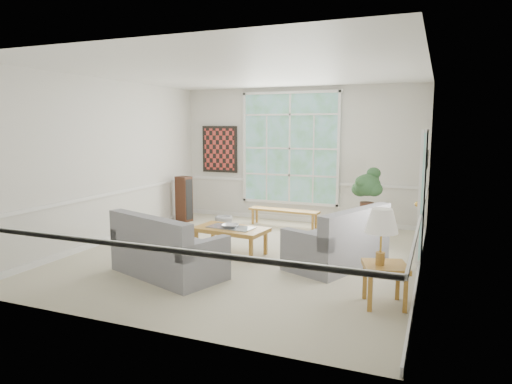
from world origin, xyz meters
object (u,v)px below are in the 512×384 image
at_px(loveseat_right, 337,236).
at_px(side_table, 385,285).
at_px(loveseat_front, 169,244).
at_px(end_table, 365,226).
at_px(coffee_table, 231,241).

relative_size(loveseat_right, side_table, 3.30).
distance_m(loveseat_right, loveseat_front, 2.58).
height_order(loveseat_right, side_table, loveseat_right).
bearing_deg(side_table, loveseat_front, 179.50).
bearing_deg(loveseat_right, end_table, 107.96).
xyz_separation_m(loveseat_front, side_table, (3.04, -0.03, -0.20)).
xyz_separation_m(loveseat_right, end_table, (0.15, 1.87, -0.22)).
bearing_deg(loveseat_front, side_table, 18.83).
xyz_separation_m(loveseat_front, coffee_table, (0.37, 1.31, -0.23)).
distance_m(loveseat_right, end_table, 1.89).
relative_size(coffee_table, side_table, 2.36).
relative_size(loveseat_front, coffee_table, 1.38).
bearing_deg(end_table, loveseat_front, -125.06).
xyz_separation_m(end_table, side_table, (0.74, -3.31, 0.02)).
xyz_separation_m(loveseat_right, side_table, (0.88, -1.44, -0.20)).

